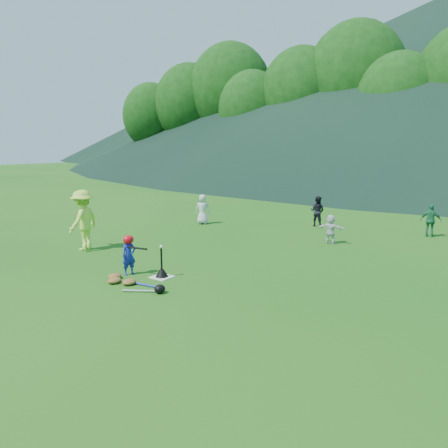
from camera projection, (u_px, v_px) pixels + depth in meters
name	position (u px, v px, depth m)	size (l,w,h in m)	color
ground	(162.00, 277.00, 10.21)	(120.00, 120.00, 0.00)	#155513
home_plate	(162.00, 277.00, 10.21)	(0.45, 0.45, 0.02)	silver
baseball	(161.00, 247.00, 10.08)	(0.08, 0.08, 0.08)	white
batter_child	(129.00, 256.00, 10.34)	(0.34, 0.22, 0.94)	#162499
adult_coach	(83.00, 220.00, 12.78)	(1.14, 0.66, 1.77)	#C4F146
fielder_a	(203.00, 209.00, 16.97)	(0.57, 0.37, 1.16)	silver
fielder_b	(317.00, 211.00, 16.53)	(0.56, 0.43, 1.14)	black
fielder_c	(431.00, 221.00, 14.61)	(0.65, 0.27, 1.11)	#227146
fielder_d	(331.00, 229.00, 13.62)	(0.85, 0.27, 0.92)	silver
batting_tee	(162.00, 272.00, 10.19)	(0.30, 0.30, 0.68)	black
batter_gear	(129.00, 240.00, 10.26)	(0.73, 0.26, 0.30)	red
equipment_pile	(129.00, 282.00, 9.66)	(1.80, 0.70, 0.19)	olive
outfield_fence	(423.00, 177.00, 32.48)	(70.07, 0.08, 1.33)	gray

